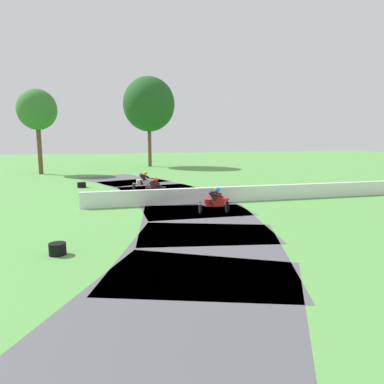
{
  "coord_description": "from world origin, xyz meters",
  "views": [
    {
      "loc": [
        -4.93,
        -19.89,
        3.95
      ],
      "look_at": [
        -0.05,
        -1.39,
        0.9
      ],
      "focal_mm": 33.53,
      "sensor_mm": 36.0,
      "label": 1
    }
  ],
  "objects_px": {
    "tire_stack_mid_a": "(107,199)",
    "motorcycle_chase_black": "(155,189)",
    "tire_stack_near": "(58,249)",
    "motorcycle_trailing_white": "(144,181)",
    "motorcycle_lead_red": "(216,201)",
    "tire_stack_mid_b": "(82,185)"
  },
  "relations": [
    {
      "from": "tire_stack_near",
      "to": "tire_stack_mid_b",
      "type": "bearing_deg",
      "value": 89.4
    },
    {
      "from": "tire_stack_near",
      "to": "motorcycle_lead_red",
      "type": "bearing_deg",
      "value": 33.52
    },
    {
      "from": "motorcycle_trailing_white",
      "to": "tire_stack_mid_a",
      "type": "xyz_separation_m",
      "value": [
        -2.8,
        -5.42,
        -0.26
      ]
    },
    {
      "from": "motorcycle_chase_black",
      "to": "motorcycle_trailing_white",
      "type": "height_order",
      "value": "motorcycle_trailing_white"
    },
    {
      "from": "motorcycle_chase_black",
      "to": "tire_stack_near",
      "type": "xyz_separation_m",
      "value": [
        -4.77,
        -9.5,
        -0.45
      ]
    },
    {
      "from": "motorcycle_trailing_white",
      "to": "tire_stack_mid_a",
      "type": "relative_size",
      "value": 2.1
    },
    {
      "from": "motorcycle_trailing_white",
      "to": "motorcycle_lead_red",
      "type": "bearing_deg",
      "value": -74.18
    },
    {
      "from": "motorcycle_lead_red",
      "to": "tire_stack_mid_a",
      "type": "bearing_deg",
      "value": 147.77
    },
    {
      "from": "motorcycle_chase_black",
      "to": "tire_stack_mid_b",
      "type": "xyz_separation_m",
      "value": [
        -4.61,
        6.45,
        -0.45
      ]
    },
    {
      "from": "tire_stack_near",
      "to": "motorcycle_chase_black",
      "type": "bearing_deg",
      "value": 63.32
    },
    {
      "from": "motorcycle_trailing_white",
      "to": "tire_stack_mid_b",
      "type": "distance_m",
      "value": 5.13
    },
    {
      "from": "motorcycle_lead_red",
      "to": "motorcycle_chase_black",
      "type": "height_order",
      "value": "motorcycle_lead_red"
    },
    {
      "from": "motorcycle_chase_black",
      "to": "motorcycle_trailing_white",
      "type": "relative_size",
      "value": 1.0
    },
    {
      "from": "tire_stack_mid_b",
      "to": "tire_stack_mid_a",
      "type": "bearing_deg",
      "value": -78.09
    },
    {
      "from": "tire_stack_mid_a",
      "to": "tire_stack_near",
      "type": "bearing_deg",
      "value": -102.86
    },
    {
      "from": "motorcycle_trailing_white",
      "to": "motorcycle_chase_black",
      "type": "bearing_deg",
      "value": -87.99
    },
    {
      "from": "motorcycle_lead_red",
      "to": "motorcycle_trailing_white",
      "type": "distance_m",
      "value": 9.1
    },
    {
      "from": "motorcycle_chase_black",
      "to": "tire_stack_near",
      "type": "height_order",
      "value": "motorcycle_chase_black"
    },
    {
      "from": "tire_stack_mid_a",
      "to": "motorcycle_chase_black",
      "type": "bearing_deg",
      "value": 26.44
    },
    {
      "from": "motorcycle_lead_red",
      "to": "tire_stack_mid_a",
      "type": "relative_size",
      "value": 2.13
    },
    {
      "from": "motorcycle_chase_black",
      "to": "tire_stack_mid_b",
      "type": "height_order",
      "value": "motorcycle_chase_black"
    },
    {
      "from": "tire_stack_mid_b",
      "to": "motorcycle_trailing_white",
      "type": "bearing_deg",
      "value": -29.08
    }
  ]
}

